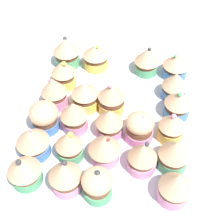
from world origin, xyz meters
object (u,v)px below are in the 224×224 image
Objects in this scene: cupcake_2 at (54,92)px; cupcake_7 at (85,95)px; cupcake_22 at (174,154)px; cupcake_23 at (175,187)px; cupcake_10 at (65,176)px; cupcake_16 at (140,128)px; cupcake_20 at (178,104)px; cupcake_11 at (112,98)px; cupcake_19 at (175,85)px; cupcake_0 at (67,51)px; cupcake_1 at (64,73)px; cupcake_5 at (24,169)px; cupcake_4 at (33,141)px; cupcake_18 at (176,65)px; cupcake_8 at (74,116)px; cupcake_13 at (106,148)px; cupcake_3 at (44,117)px; cupcake_21 at (172,127)px; cupcake_14 at (95,184)px; cupcake_15 at (147,60)px; cupcake_6 at (96,56)px; cupcake_17 at (143,157)px; baking_tray at (112,123)px; cupcake_9 at (69,145)px; cupcake_12 at (109,122)px.

cupcake_2 is 6.93cm from cupcake_7.
cupcake_23 is at bearing 2.78° from cupcake_22.
cupcake_10 reaches higher than cupcake_16.
cupcake_7 is 0.97× the size of cupcake_20.
cupcake_19 is (-6.41, 13.65, -0.36)cm from cupcake_11.
cupcake_0 is 7.77cm from cupcake_1.
cupcake_11 is (-19.86, 13.11, 0.21)cm from cupcake_5.
cupcake_4 is 38.63cm from cupcake_18.
cupcake_5 is 37.49cm from cupcake_19.
cupcake_19 is (-12.68, 20.55, -0.40)cm from cupcake_8.
cupcake_1 is 27.43cm from cupcake_10.
cupcake_3 is at bearing -112.93° from cupcake_13.
cupcake_23 is at bearing 36.18° from cupcake_11.
cupcake_21 is at bearing -1.97° from cupcake_19.
cupcake_21 is at bearing 100.35° from cupcake_16.
cupcake_8 is at bearing -47.73° from cupcake_11.
cupcake_10 is at bearing -96.95° from cupcake_14.
cupcake_22 is at bearing 92.02° from cupcake_13.
cupcake_8 is 10.31cm from cupcake_13.
cupcake_15 is (-34.10, 19.85, -0.09)cm from cupcake_5.
cupcake_2 is 20.84cm from cupcake_16.
cupcake_17 is at bearing 26.51° from cupcake_6.
cupcake_0 reaches higher than cupcake_7.
cupcake_18 is at bearing 141.87° from baking_tray.
cupcake_20 is (-3.97, 13.92, 4.24)cm from baking_tray.
cupcake_0 is 1.15× the size of cupcake_19.
cupcake_14 is 1.03× the size of cupcake_18.
cupcake_7 is at bearing -135.68° from cupcake_17.
cupcake_5 is 0.97× the size of cupcake_17.
cupcake_8 is at bearing 155.46° from cupcake_5.
cupcake_9 is (6.21, 6.82, 0.05)cm from cupcake_3.
cupcake_23 reaches higher than cupcake_7.
cupcake_9 is at bearing -106.31° from cupcake_23.
cupcake_11 is 16.09cm from cupcake_17.
cupcake_1 is 20.07cm from cupcake_4.
baking_tray is 5.80× the size of cupcake_8.
baking_tray is at bearing -53.77° from cupcake_19.
cupcake_20 is at bearing 91.39° from cupcake_7.
cupcake_2 is 26.71cm from cupcake_21.
baking_tray is 6.28× the size of cupcake_13.
cupcake_19 reaches higher than baking_tray.
cupcake_3 is at bearing -101.51° from cupcake_22.
cupcake_8 is (-0.80, 6.21, 0.51)cm from cupcake_3.
cupcake_15 is at bearing 90.06° from cupcake_6.
cupcake_21 is (5.77, 13.23, -0.59)cm from cupcake_11.
cupcake_6 is at bearing -123.10° from cupcake_20.
cupcake_10 reaches higher than cupcake_12.
cupcake_6 is (-34.08, 6.99, -0.41)cm from cupcake_5.
baking_tray is 6.52× the size of cupcake_7.
cupcake_2 reaches higher than cupcake_7.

